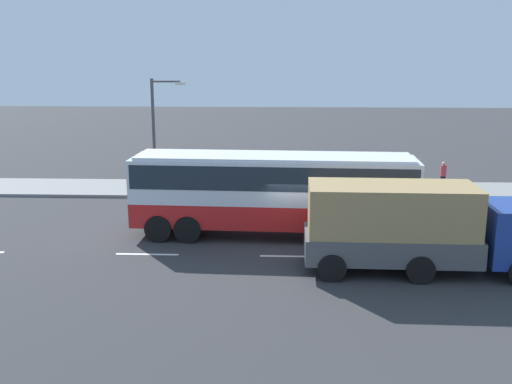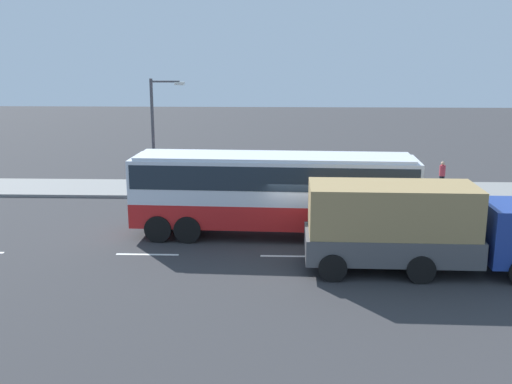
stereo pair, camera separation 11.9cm
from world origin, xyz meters
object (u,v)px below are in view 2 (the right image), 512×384
at_px(coach_bus, 273,186).
at_px(street_lamp, 157,128).
at_px(cargo_truck, 416,225).
at_px(pedestrian_near_curb, 442,174).
at_px(pedestrian_at_crossing, 385,177).

height_order(coach_bus, street_lamp, street_lamp).
bearing_deg(cargo_truck, pedestrian_near_curb, 72.05).
distance_m(coach_bus, cargo_truck, 6.33).
xyz_separation_m(cargo_truck, pedestrian_at_crossing, (0.88, 10.89, -0.56)).
xyz_separation_m(coach_bus, street_lamp, (-6.11, 6.65, 1.55)).
height_order(coach_bus, pedestrian_at_crossing, coach_bus).
bearing_deg(coach_bus, pedestrian_near_curb, 44.43).
relative_size(cargo_truck, pedestrian_at_crossing, 4.91).
height_order(pedestrian_at_crossing, street_lamp, street_lamp).
distance_m(cargo_truck, pedestrian_near_curb, 12.87).
bearing_deg(pedestrian_near_curb, coach_bus, -62.66).
height_order(coach_bus, cargo_truck, coach_bus).
height_order(cargo_truck, pedestrian_near_curb, cargo_truck).
bearing_deg(pedestrian_at_crossing, pedestrian_near_curb, -87.39).
distance_m(pedestrian_at_crossing, street_lamp, 12.25).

